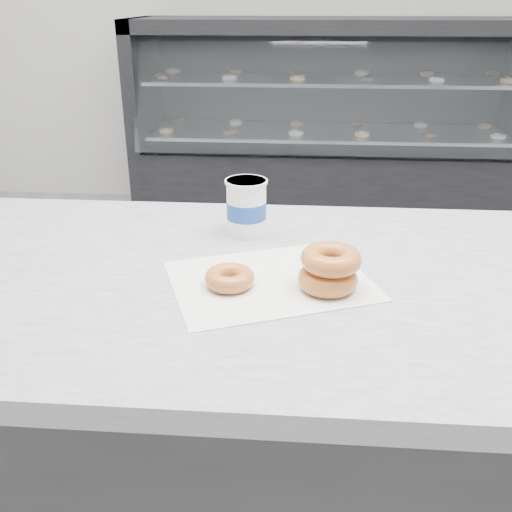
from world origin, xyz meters
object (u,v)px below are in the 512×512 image
(donut_stack, at_px, (329,269))
(donut_single, at_px, (230,278))
(counter, at_px, (372,469))
(coffee_cup, at_px, (246,207))
(display_case, at_px, (327,146))

(donut_stack, bearing_deg, donut_single, -178.25)
(counter, bearing_deg, coffee_cup, 145.50)
(counter, bearing_deg, donut_single, -169.33)
(display_case, distance_m, donut_single, 2.82)
(donut_stack, xyz_separation_m, coffee_cup, (-0.16, 0.24, 0.02))
(donut_stack, bearing_deg, display_case, 87.58)
(counter, height_order, coffee_cup, coffee_cup)
(counter, relative_size, display_case, 1.28)
(counter, distance_m, display_case, 2.72)
(display_case, height_order, donut_stack, display_case)
(display_case, bearing_deg, donut_stack, -92.42)
(counter, xyz_separation_m, display_case, (0.00, 2.72, 0.04))
(counter, height_order, donut_stack, donut_stack)
(donut_single, xyz_separation_m, coffee_cup, (0.01, 0.25, 0.04))
(counter, bearing_deg, donut_stack, -157.37)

